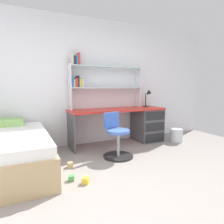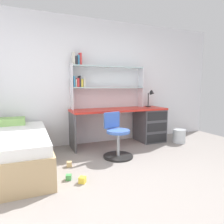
% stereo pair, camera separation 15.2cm
% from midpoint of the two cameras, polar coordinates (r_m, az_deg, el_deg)
% --- Properties ---
extents(ground_plane, '(5.78, 5.50, 0.02)m').
position_cam_midpoint_polar(ground_plane, '(2.73, 15.73, -19.94)').
color(ground_plane, gray).
extents(room_shell, '(5.78, 5.50, 2.63)m').
position_cam_midpoint_polar(room_shell, '(3.08, -16.05, 8.62)').
color(room_shell, silver).
rests_on(room_shell, ground_plane).
extents(desk, '(2.04, 0.62, 0.76)m').
position_cam_midpoint_polar(desk, '(4.56, 9.37, -2.98)').
color(desk, red).
rests_on(desk, ground_plane).
extents(bookshelf_hutch, '(1.60, 0.22, 1.12)m').
position_cam_midpoint_polar(bookshelf_hutch, '(4.26, -2.67, 9.51)').
color(bookshelf_hutch, silver).
rests_on(bookshelf_hutch, desk).
extents(desk_lamp, '(0.20, 0.17, 0.38)m').
position_cam_midpoint_polar(desk_lamp, '(4.72, 11.98, 4.50)').
color(desk_lamp, black).
rests_on(desk_lamp, desk).
extents(swivel_chair, '(0.52, 0.52, 0.77)m').
position_cam_midpoint_polar(swivel_chair, '(3.54, 2.68, -7.86)').
color(swivel_chair, black).
rests_on(swivel_chair, ground_plane).
extents(bed_platform, '(1.17, 1.87, 0.68)m').
position_cam_midpoint_polar(bed_platform, '(3.34, -26.28, -9.96)').
color(bed_platform, tan).
rests_on(bed_platform, ground_plane).
extents(waste_bin, '(0.27, 0.27, 0.29)m').
position_cam_midpoint_polar(waste_bin, '(4.72, 19.30, -6.42)').
color(waste_bin, silver).
rests_on(waste_bin, ground_plane).
extents(toy_block_yellow_0, '(0.11, 0.11, 0.08)m').
position_cam_midpoint_polar(toy_block_yellow_0, '(2.73, -6.69, -18.47)').
color(toy_block_yellow_0, gold).
rests_on(toy_block_yellow_0, ground_plane).
extents(toy_block_natural_1, '(0.09, 0.09, 0.08)m').
position_cam_midpoint_polar(toy_block_natural_1, '(3.25, -10.63, -14.26)').
color(toy_block_natural_1, tan).
rests_on(toy_block_natural_1, ground_plane).
extents(toy_block_green_2, '(0.09, 0.09, 0.07)m').
position_cam_midpoint_polar(toy_block_green_2, '(2.84, -10.56, -17.65)').
color(toy_block_green_2, '#479E51').
rests_on(toy_block_green_2, ground_plane).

